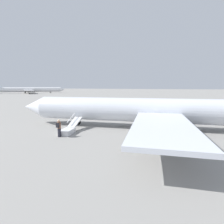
{
  "coord_description": "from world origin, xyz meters",
  "views": [
    {
      "loc": [
        -3.28,
        20.26,
        4.93
      ],
      "look_at": [
        3.85,
        1.42,
        1.95
      ],
      "focal_mm": 28.0,
      "sensor_mm": 36.0,
      "label": 1
    }
  ],
  "objects": [
    {
      "name": "boarding_stairs",
      "position": [
        7.4,
        5.0,
        0.38
      ],
      "size": [
        1.58,
        4.12,
        1.79
      ],
      "rotation": [
        0.0,
        0.0,
        -1.43
      ],
      "color": "silver",
      "rests_on": "ground"
    },
    {
      "name": "ground_plane",
      "position": [
        0.0,
        0.0,
        0.0
      ],
      "size": [
        600.0,
        600.0,
        0.0
      ],
      "primitive_type": "plane",
      "color": "gray"
    },
    {
      "name": "airplane_main",
      "position": [
        -1.02,
        -0.14,
        2.19
      ],
      "size": [
        33.5,
        25.63,
        7.33
      ],
      "rotation": [
        0.0,
        0.0,
        0.14
      ],
      "color": "silver",
      "rests_on": "ground"
    },
    {
      "name": "airplane_far_right",
      "position": [
        96.29,
        -76.77,
        2.54
      ],
      "size": [
        35.81,
        39.07,
        8.57
      ],
      "rotation": [
        0.0,
        0.0,
        3.98
      ],
      "color": "white",
      "rests_on": "ground"
    },
    {
      "name": "passenger",
      "position": [
        7.45,
        6.55,
        1.0
      ],
      "size": [
        0.37,
        0.56,
        1.74
      ],
      "rotation": [
        0.0,
        0.0,
        -1.43
      ],
      "color": "#23232D",
      "rests_on": "ground"
    }
  ]
}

